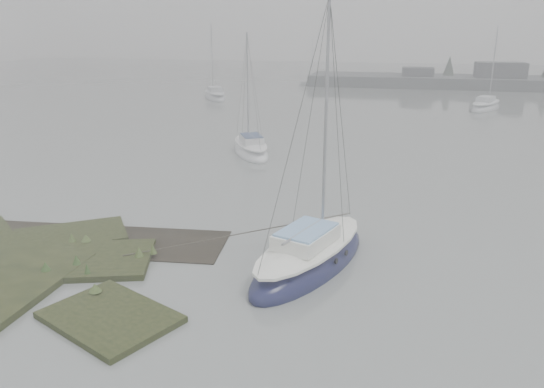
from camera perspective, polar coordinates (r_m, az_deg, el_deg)
The scene contains 6 objects.
ground at distance 43.29m, azimuth 2.81°, elevation 7.43°, with size 160.00×160.00×0.00m, color slate.
sailboat_main at distance 17.82m, azimuth 4.08°, elevation -6.90°, with size 4.22×6.91×9.27m.
sailboat_white at distance 33.39m, azimuth -2.29°, elevation 4.79°, with size 4.24×5.81×7.90m.
sailboat_far_a at distance 59.52m, azimuth -6.17°, elevation 10.41°, with size 4.81×6.18×8.50m.
sailboat_far_b at distance 55.32m, azimuth 22.00°, elevation 8.69°, with size 4.24×6.11×8.26m.
sailboat_far_c at distance 72.31m, azimuth 4.77°, elevation 11.67°, with size 4.76×1.78×6.61m.
Camera 1 is at (7.74, -11.89, 7.68)m, focal length 35.00 mm.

